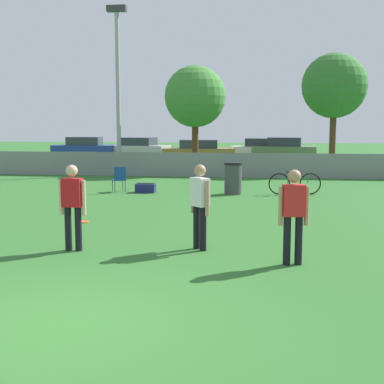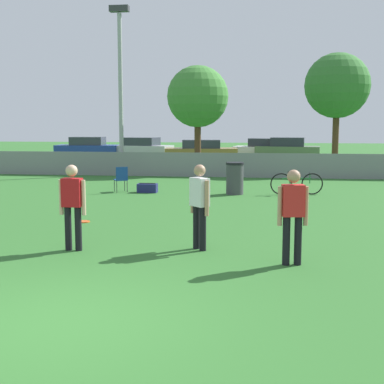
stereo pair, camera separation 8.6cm
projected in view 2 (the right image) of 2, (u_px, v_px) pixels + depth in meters
name	position (u px, v px, depth m)	size (l,w,h in m)	color
ground_plane	(57.00, 324.00, 6.54)	(120.00, 120.00, 0.00)	#2D6628
fence_backline	(210.00, 165.00, 24.15)	(23.70, 0.07, 1.21)	gray
light_pole	(120.00, 75.00, 25.00)	(0.90, 0.36, 7.80)	#9E9EA3
tree_near_pole	(198.00, 97.00, 26.09)	(3.01, 3.01, 5.22)	#4C331E
tree_far_right	(337.00, 86.00, 26.50)	(3.23, 3.23, 5.89)	#4C331E
player_defender_red	(72.00, 201.00, 10.18)	(0.53, 0.23, 1.66)	black
player_thrower_red	(293.00, 211.00, 9.13)	(0.52, 0.28, 1.66)	black
player_receiver_white	(200.00, 201.00, 10.24)	(0.42, 0.42, 1.66)	black
frisbee_disc	(84.00, 222.00, 13.22)	(0.30, 0.30, 0.03)	#E5591E
folding_chair_sideline	(121.00, 178.00, 18.89)	(0.58, 0.58, 0.90)	#333338
bicycle_sideline	(297.00, 183.00, 18.23)	(1.79, 0.44, 0.79)	black
trash_bin	(235.00, 178.00, 18.32)	(0.62, 0.62, 1.10)	#3F3F44
gear_bag_sideline	(147.00, 188.00, 18.83)	(0.69, 0.38, 0.33)	navy
parked_car_blue	(88.00, 148.00, 36.53)	(4.34, 1.98, 1.49)	black
parked_car_silver	(142.00, 149.00, 36.08)	(4.20, 2.50, 1.46)	black
parked_car_tan	(201.00, 151.00, 33.23)	(4.64, 2.32, 1.40)	black
parked_car_white	(267.00, 150.00, 35.03)	(4.58, 2.52, 1.43)	black
parked_car_olive	(288.00, 150.00, 34.43)	(4.22, 2.26, 1.51)	black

